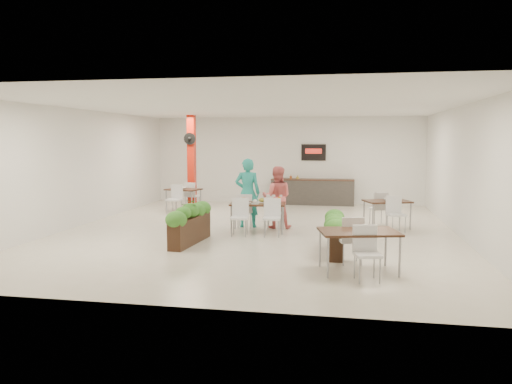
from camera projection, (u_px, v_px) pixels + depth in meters
ground at (258, 231)px, 12.94m from camera, size 12.00×12.00×0.00m
room_shell at (258, 154)px, 12.73m from camera, size 10.10×12.10×3.22m
red_column at (192, 161)px, 17.02m from camera, size 0.40×0.41×3.20m
service_counter at (312, 191)px, 18.24m from camera, size 3.00×0.64×2.20m
main_table at (257, 207)px, 12.81m from camera, size 1.47×1.72×0.92m
diner_man at (248, 193)px, 13.49m from camera, size 0.72×0.51×1.87m
diner_woman at (277, 197)px, 13.36m from camera, size 0.86×0.70×1.66m
planter_left at (190, 221)px, 11.38m from camera, size 0.52×1.94×1.01m
planter_right at (335, 231)px, 10.37m from camera, size 0.47×1.69×0.87m
side_table_a at (184, 193)px, 16.52m from camera, size 1.21×1.67×0.92m
side_table_b at (387, 205)px, 13.33m from camera, size 1.34×1.67×0.92m
side_table_c at (359, 237)px, 8.92m from camera, size 1.54×1.67×0.92m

